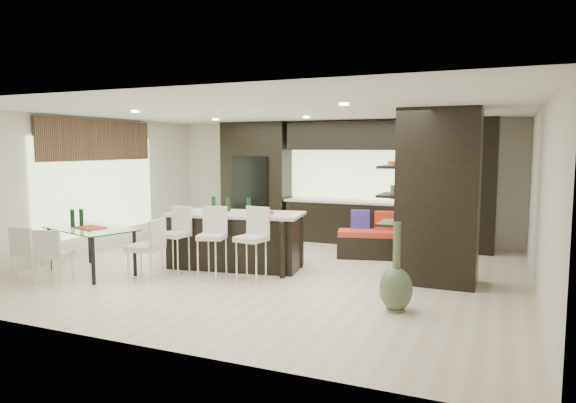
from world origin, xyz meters
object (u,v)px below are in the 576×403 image
at_px(stool_right, 251,252).
at_px(dining_table, 91,251).
at_px(stool_mid, 212,249).
at_px(floor_vase, 396,267).
at_px(kitchen_island, 236,240).
at_px(chair_end, 145,252).
at_px(stool_left, 175,247).
at_px(chair_far, 32,255).
at_px(bench, 373,244).
at_px(chair_near, 56,258).

distance_m(stool_right, dining_table, 2.80).
bearing_deg(stool_mid, floor_vase, -23.86).
xyz_separation_m(kitchen_island, chair_end, (-0.91, -1.34, -0.03)).
height_order(stool_right, floor_vase, floor_vase).
xyz_separation_m(stool_left, chair_far, (-1.81, -1.28, -0.05)).
distance_m(chair_far, chair_end, 1.78).
bearing_deg(chair_end, chair_far, 104.92).
relative_size(stool_mid, bench, 0.68).
relative_size(floor_vase, chair_far, 1.43).
xyz_separation_m(stool_mid, chair_far, (-2.52, -1.28, -0.06)).
bearing_deg(chair_end, dining_table, 80.13).
bearing_deg(stool_left, stool_mid, 3.73).
relative_size(chair_near, chair_end, 0.88).
distance_m(kitchen_island, stool_mid, 0.81).
distance_m(floor_vase, chair_near, 5.17).
xyz_separation_m(stool_right, floor_vase, (2.37, -0.56, 0.10)).
bearing_deg(kitchen_island, stool_right, -57.91).
relative_size(kitchen_island, chair_far, 2.88).
bearing_deg(kitchen_island, stool_left, -141.10).
xyz_separation_m(floor_vase, chair_near, (-5.11, -0.72, -0.18)).
xyz_separation_m(stool_right, chair_far, (-3.24, -1.27, -0.07)).
bearing_deg(floor_vase, stool_left, 171.55).
distance_m(dining_table, chair_far, 0.90).
bearing_deg(chair_far, bench, 37.05).
xyz_separation_m(kitchen_island, stool_left, (-0.72, -0.80, -0.03)).
bearing_deg(kitchen_island, chair_near, -143.57).
distance_m(stool_right, chair_end, 1.71).
relative_size(kitchen_island, chair_near, 2.91).
xyz_separation_m(kitchen_island, dining_table, (-2.03, -1.34, -0.10)).
relative_size(chair_near, chair_far, 0.99).
relative_size(stool_mid, stool_right, 0.97).
bearing_deg(dining_table, stool_right, 27.96).
distance_m(floor_vase, dining_table, 5.12).
bearing_deg(floor_vase, chair_end, 179.61).
distance_m(bench, dining_table, 5.09).
relative_size(stool_right, chair_far, 1.17).
bearing_deg(stool_right, kitchen_island, 139.05).
height_order(floor_vase, chair_end, floor_vase).
distance_m(stool_mid, stool_right, 0.72).
height_order(kitchen_island, chair_end, kitchen_island).
bearing_deg(floor_vase, kitchen_island, 156.13).
bearing_deg(bench, chair_far, -154.28).
height_order(stool_left, bench, stool_left).
bearing_deg(dining_table, chair_end, 17.07).
bearing_deg(bench, dining_table, -157.20).
height_order(stool_left, chair_end, stool_left).
bearing_deg(stool_mid, kitchen_island, 76.43).
bearing_deg(chair_far, stool_right, 18.99).
bearing_deg(dining_table, stool_mid, 31.80).
bearing_deg(stool_right, chair_end, -154.37).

